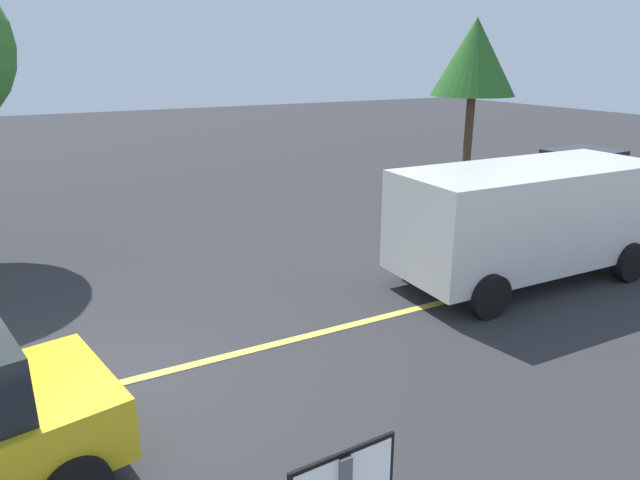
# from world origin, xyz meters

# --- Properties ---
(ground_plane) EXTENTS (80.00, 80.00, 0.00)m
(ground_plane) POSITION_xyz_m (0.00, 0.00, 0.00)
(ground_plane) COLOR #2D2D30
(lane_marking_centre) EXTENTS (28.00, 0.16, 0.01)m
(lane_marking_centre) POSITION_xyz_m (3.00, 0.00, 0.01)
(lane_marking_centre) COLOR #E0D14C
(white_van) EXTENTS (5.24, 2.35, 2.20)m
(white_van) POSITION_xyz_m (7.63, 0.17, 1.27)
(white_van) COLOR silver
(white_van) RESTS_ON ground_plane
(car_silver_far_lane) EXTENTS (3.98, 2.25, 1.65)m
(car_silver_far_lane) POSITION_xyz_m (13.07, 3.27, 0.82)
(car_silver_far_lane) COLOR #B7BABF
(car_silver_far_lane) RESTS_ON ground_plane
(tree_centre_verge) EXTENTS (2.61, 2.61, 5.24)m
(tree_centre_verge) POSITION_xyz_m (12.28, 6.89, 4.05)
(tree_centre_verge) COLOR #513823
(tree_centre_verge) RESTS_ON ground_plane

